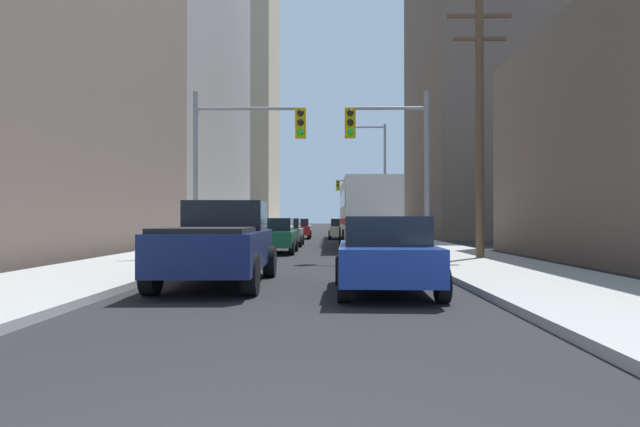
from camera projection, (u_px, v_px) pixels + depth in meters
sidewalk_left at (265, 234)px, 52.87m from camera, size 3.90×160.00×0.15m
sidewalk_right at (379, 234)px, 52.71m from camera, size 3.90×160.00×0.15m
city_bus at (366, 211)px, 29.29m from camera, size 2.67×11.50×3.40m
pickup_truck_navy at (220, 243)px, 12.48m from camera, size 2.20×5.46×1.90m
sedan_blue at (385, 254)px, 11.02m from camera, size 1.95×4.26×1.52m
sedan_green at (274, 235)px, 23.90m from camera, size 1.95×4.21×1.52m
sedan_grey at (285, 232)px, 30.46m from camera, size 1.95×4.21×1.52m
sedan_beige at (341, 229)px, 41.10m from camera, size 1.95×4.22×1.52m
sedan_red at (298, 229)px, 41.91m from camera, size 1.96×4.26×1.52m
traffic_signal_near_left at (244, 146)px, 19.62m from camera, size 4.02×0.44×6.00m
traffic_signal_near_right at (392, 148)px, 19.54m from camera, size 2.98×0.44×6.00m
traffic_signal_far_right at (351, 194)px, 55.42m from camera, size 2.78×0.44×6.00m
utility_pole_right at (480, 122)px, 19.05m from camera, size 2.20×0.28×9.09m
street_lamp_right at (378, 170)px, 34.92m from camera, size 2.60×0.32×7.50m
building_left_mid_office at (94, 87)px, 49.14m from camera, size 23.70×28.96×26.47m
building_left_far_tower at (211, 27)px, 96.96m from camera, size 22.50×20.31×70.53m
building_right_mid_block at (511, 82)px, 47.51m from camera, size 15.80×18.91×26.61m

